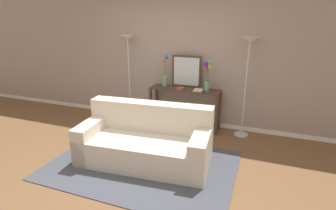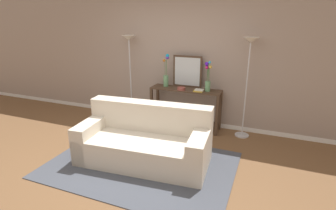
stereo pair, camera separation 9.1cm
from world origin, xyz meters
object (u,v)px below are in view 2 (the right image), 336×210
fruit_bowl (181,89)px  floor_lamp_right (249,60)px  console_table (185,101)px  wall_mirror (187,72)px  vase_short_flowers (208,79)px  book_stack (199,90)px  floor_lamp_left (129,54)px  vase_tall_flowers (166,74)px  couch (145,142)px  book_row_under_console (166,122)px

fruit_bowl → floor_lamp_right: bearing=6.9°
floor_lamp_right → console_table: bearing=-178.5°
wall_mirror → fruit_bowl: (-0.03, -0.27, -0.28)m
vase_short_flowers → book_stack: (-0.14, -0.08, -0.22)m
fruit_bowl → book_stack: bearing=3.8°
floor_lamp_left → vase_tall_flowers: floor_lamp_left is taller
couch → console_table: size_ratio=1.47×
couch → book_row_under_console: couch is taller
floor_lamp_left → vase_short_flowers: 1.71m
vase_tall_flowers → fruit_bowl: bearing=-21.7°
floor_lamp_right → vase_tall_flowers: floor_lamp_right is taller
vase_short_flowers → fruit_bowl: bearing=-167.7°
couch → fruit_bowl: bearing=85.2°
floor_lamp_left → book_stack: floor_lamp_left is taller
couch → book_stack: couch is taller
vase_tall_flowers → floor_lamp_left: bearing=-179.6°
vase_short_flowers → floor_lamp_right: bearing=3.2°
floor_lamp_right → book_stack: floor_lamp_right is taller
vase_short_flowers → book_row_under_console: vase_short_flowers is taller
floor_lamp_left → floor_lamp_right: (2.37, -0.00, 0.02)m
console_table → vase_tall_flowers: bearing=175.3°
couch → vase_short_flowers: (0.60, 1.46, 0.74)m
book_stack → book_row_under_console: 1.05m
floor_lamp_left → fruit_bowl: size_ratio=11.46×
floor_lamp_right → fruit_bowl: floor_lamp_right is taller
book_row_under_console → fruit_bowl: bearing=-17.6°
console_table → floor_lamp_left: 1.50m
vase_tall_flowers → wall_mirror: bearing=16.1°
console_table → vase_short_flowers: size_ratio=2.42×
couch → wall_mirror: 1.82m
floor_lamp_right → vase_short_flowers: bearing=-176.8°
floor_lamp_right → vase_tall_flowers: bearing=179.8°
console_table → fruit_bowl: 0.30m
book_stack → couch: bearing=-108.2°
floor_lamp_left → book_row_under_console: 1.59m
book_stack → book_row_under_console: (-0.70, 0.09, -0.78)m
vase_tall_flowers → book_row_under_console: (0.02, -0.04, -1.00)m
vase_short_flowers → book_row_under_console: (-0.84, 0.01, -1.00)m
couch → floor_lamp_right: (1.30, 1.50, 1.12)m
wall_mirror → fruit_bowl: 0.39m
couch → book_row_under_console: size_ratio=6.34×
wall_mirror → vase_short_flowers: bearing=-19.5°
vase_short_flowers → floor_lamp_left: bearing=178.7°
couch → floor_lamp_right: 2.28m
fruit_bowl → floor_lamp_left: bearing=173.1°
vase_tall_flowers → book_row_under_console: vase_tall_flowers is taller
vase_short_flowers → fruit_bowl: size_ratio=3.66×
vase_tall_flowers → book_stack: size_ratio=3.49×
couch → book_row_under_console: (-0.24, 1.47, -0.26)m
couch → wall_mirror: size_ratio=3.30×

